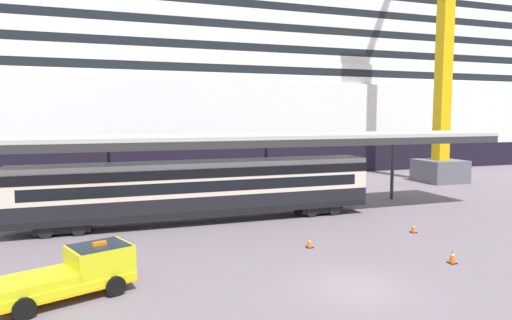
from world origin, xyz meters
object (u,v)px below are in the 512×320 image
train_carriage (201,188)px  service_truck (77,271)px  traffic_cone_mid (310,242)px  traffic_cone_far (413,227)px  cruise_ship (228,81)px  traffic_cone_near (452,256)px  dockside_crane (448,16)px

train_carriage → service_truck: bearing=-124.3°
traffic_cone_mid → traffic_cone_far: traffic_cone_far is taller
cruise_ship → traffic_cone_far: cruise_ship is taller
cruise_ship → service_truck: bearing=-112.9°
cruise_ship → traffic_cone_near: cruise_ship is taller
cruise_ship → service_truck: (-18.78, -44.56, -11.04)m
cruise_ship → dockside_crane: size_ratio=2.65×
train_carriage → traffic_cone_mid: size_ratio=39.93×
traffic_cone_near → traffic_cone_mid: size_ratio=1.29×
cruise_ship → train_carriage: bearing=-108.7°
cruise_ship → service_truck: 49.60m
train_carriage → service_truck: (-7.39, -10.84, -1.32)m
service_truck → traffic_cone_far: 19.44m
cruise_ship → dockside_crane: 29.93m
cruise_ship → dockside_crane: bearing=-53.8°
service_truck → cruise_ship: bearing=67.1°
service_truck → train_carriage: bearing=55.7°
traffic_cone_far → train_carriage: bearing=148.8°
train_carriage → traffic_cone_far: (11.67, -7.06, -1.98)m
traffic_cone_near → traffic_cone_mid: (-5.36, 4.70, -0.09)m
service_truck → traffic_cone_mid: 12.05m
cruise_ship → service_truck: cruise_ship is taller
train_carriage → traffic_cone_far: 13.78m
dockside_crane → traffic_cone_mid: bearing=-143.9°
cruise_ship → train_carriage: size_ratio=6.24×
train_carriage → dockside_crane: size_ratio=0.42×
service_truck → traffic_cone_near: 17.10m
service_truck → traffic_cone_near: size_ratio=7.23×
train_carriage → dockside_crane: bearing=19.2°
cruise_ship → traffic_cone_far: (0.27, -40.77, -11.70)m
service_truck → traffic_cone_near: service_truck is taller
train_carriage → traffic_cone_mid: bearing=-61.5°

